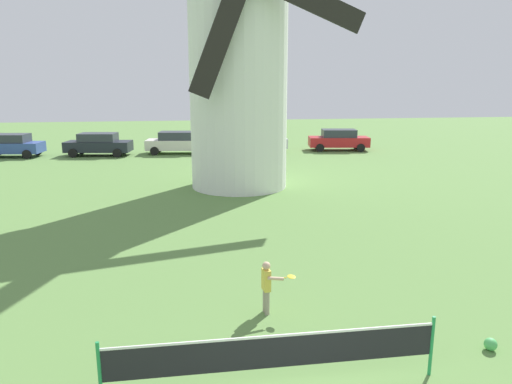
{
  "coord_description": "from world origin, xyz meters",
  "views": [
    {
      "loc": [
        -1.72,
        -4.66,
        4.97
      ],
      "look_at": [
        -0.4,
        4.21,
        2.91
      ],
      "focal_mm": 33.5,
      "sensor_mm": 36.0,
      "label": 1
    }
  ],
  "objects_px": {
    "windmill": "(238,48)",
    "parked_car_black": "(98,144)",
    "parked_car_red": "(339,139)",
    "parked_car_blue": "(11,145)",
    "player_far": "(267,284)",
    "stray_ball": "(491,344)",
    "tennis_net": "(274,352)",
    "parked_car_cream": "(177,142)",
    "parked_car_silver": "(258,141)"
  },
  "relations": [
    {
      "from": "parked_car_red",
      "to": "parked_car_black",
      "type": "bearing_deg",
      "value": -179.63
    },
    {
      "from": "stray_ball",
      "to": "windmill",
      "type": "bearing_deg",
      "value": 101.31
    },
    {
      "from": "parked_car_blue",
      "to": "parked_car_cream",
      "type": "bearing_deg",
      "value": -0.17
    },
    {
      "from": "stray_ball",
      "to": "parked_car_cream",
      "type": "distance_m",
      "value": 27.62
    },
    {
      "from": "tennis_net",
      "to": "parked_car_silver",
      "type": "relative_size",
      "value": 1.29
    },
    {
      "from": "parked_car_black",
      "to": "parked_car_cream",
      "type": "distance_m",
      "value": 5.36
    },
    {
      "from": "windmill",
      "to": "tennis_net",
      "type": "distance_m",
      "value": 16.92
    },
    {
      "from": "windmill",
      "to": "player_far",
      "type": "relative_size",
      "value": 11.99
    },
    {
      "from": "windmill",
      "to": "parked_car_cream",
      "type": "relative_size",
      "value": 3.22
    },
    {
      "from": "parked_car_blue",
      "to": "parked_car_silver",
      "type": "bearing_deg",
      "value": -0.24
    },
    {
      "from": "tennis_net",
      "to": "parked_car_silver",
      "type": "height_order",
      "value": "parked_car_silver"
    },
    {
      "from": "parked_car_cream",
      "to": "parked_car_red",
      "type": "relative_size",
      "value": 0.97
    },
    {
      "from": "parked_car_silver",
      "to": "parked_car_blue",
      "type": "bearing_deg",
      "value": 179.76
    },
    {
      "from": "parked_car_black",
      "to": "parked_car_red",
      "type": "relative_size",
      "value": 1.0
    },
    {
      "from": "parked_car_blue",
      "to": "parked_car_cream",
      "type": "distance_m",
      "value": 11.1
    },
    {
      "from": "parked_car_blue",
      "to": "parked_car_black",
      "type": "xyz_separation_m",
      "value": [
        5.74,
        -0.25,
        0.0
      ]
    },
    {
      "from": "tennis_net",
      "to": "parked_car_black",
      "type": "distance_m",
      "value": 28.2
    },
    {
      "from": "player_far",
      "to": "parked_car_blue",
      "type": "height_order",
      "value": "parked_car_blue"
    },
    {
      "from": "player_far",
      "to": "stray_ball",
      "type": "height_order",
      "value": "player_far"
    },
    {
      "from": "parked_car_cream",
      "to": "parked_car_black",
      "type": "bearing_deg",
      "value": -177.73
    },
    {
      "from": "stray_ball",
      "to": "parked_car_black",
      "type": "bearing_deg",
      "value": 113.41
    },
    {
      "from": "windmill",
      "to": "parked_car_red",
      "type": "xyz_separation_m",
      "value": [
        8.78,
        11.52,
        -5.69
      ]
    },
    {
      "from": "tennis_net",
      "to": "parked_car_black",
      "type": "relative_size",
      "value": 1.21
    },
    {
      "from": "tennis_net",
      "to": "parked_car_blue",
      "type": "xyz_separation_m",
      "value": [
        -13.01,
        27.5,
        0.12
      ]
    },
    {
      "from": "tennis_net",
      "to": "stray_ball",
      "type": "xyz_separation_m",
      "value": [
        4.29,
        0.56,
        -0.56
      ]
    },
    {
      "from": "player_far",
      "to": "parked_car_blue",
      "type": "xyz_separation_m",
      "value": [
        -13.36,
        24.83,
        0.13
      ]
    },
    {
      "from": "tennis_net",
      "to": "player_far",
      "type": "xyz_separation_m",
      "value": [
        0.35,
        2.67,
        -0.01
      ]
    },
    {
      "from": "windmill",
      "to": "player_far",
      "type": "distance_m",
      "value": 14.43
    },
    {
      "from": "windmill",
      "to": "parked_car_red",
      "type": "bearing_deg",
      "value": 52.71
    },
    {
      "from": "parked_car_red",
      "to": "tennis_net",
      "type": "bearing_deg",
      "value": -110.1
    },
    {
      "from": "parked_car_black",
      "to": "parked_car_silver",
      "type": "xyz_separation_m",
      "value": [
        11.16,
        0.18,
        -0.0
      ]
    },
    {
      "from": "player_far",
      "to": "parked_car_silver",
      "type": "height_order",
      "value": "parked_car_silver"
    },
    {
      "from": "windmill",
      "to": "parked_car_silver",
      "type": "bearing_deg",
      "value": 77.05
    },
    {
      "from": "tennis_net",
      "to": "parked_car_red",
      "type": "distance_m",
      "value": 29.14
    },
    {
      "from": "stray_ball",
      "to": "tennis_net",
      "type": "bearing_deg",
      "value": -172.57
    },
    {
      "from": "stray_ball",
      "to": "parked_car_blue",
      "type": "bearing_deg",
      "value": 122.7
    },
    {
      "from": "windmill",
      "to": "player_far",
      "type": "height_order",
      "value": "windmill"
    },
    {
      "from": "windmill",
      "to": "parked_car_black",
      "type": "height_order",
      "value": "windmill"
    },
    {
      "from": "tennis_net",
      "to": "player_far",
      "type": "distance_m",
      "value": 2.69
    },
    {
      "from": "stray_ball",
      "to": "parked_car_cream",
      "type": "xyz_separation_m",
      "value": [
        -6.19,
        26.91,
        0.69
      ]
    },
    {
      "from": "stray_ball",
      "to": "parked_car_blue",
      "type": "xyz_separation_m",
      "value": [
        -17.3,
        26.94,
        0.69
      ]
    },
    {
      "from": "windmill",
      "to": "parked_car_black",
      "type": "bearing_deg",
      "value": 126.68
    },
    {
      "from": "windmill",
      "to": "parked_car_red",
      "type": "relative_size",
      "value": 3.13
    },
    {
      "from": "stray_ball",
      "to": "parked_car_blue",
      "type": "relative_size",
      "value": 0.06
    },
    {
      "from": "parked_car_black",
      "to": "parked_car_cream",
      "type": "xyz_separation_m",
      "value": [
        5.36,
        0.21,
        -0.0
      ]
    },
    {
      "from": "parked_car_red",
      "to": "windmill",
      "type": "bearing_deg",
      "value": -127.29
    },
    {
      "from": "parked_car_cream",
      "to": "parked_car_silver",
      "type": "relative_size",
      "value": 1.03
    },
    {
      "from": "windmill",
      "to": "parked_car_red",
      "type": "height_order",
      "value": "windmill"
    },
    {
      "from": "player_far",
      "to": "parked_car_black",
      "type": "xyz_separation_m",
      "value": [
        -7.61,
        24.58,
        0.13
      ]
    },
    {
      "from": "parked_car_red",
      "to": "parked_car_silver",
      "type": "bearing_deg",
      "value": 179.4
    }
  ]
}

